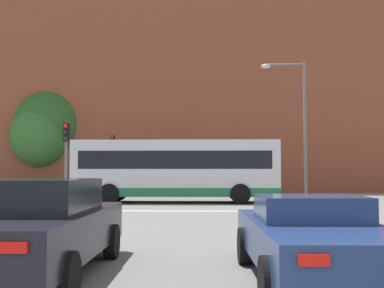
{
  "coord_description": "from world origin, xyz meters",
  "views": [
    {
      "loc": [
        0.5,
        -2.39,
        1.64
      ],
      "look_at": [
        -0.18,
        21.66,
        2.98
      ],
      "focal_mm": 45.0,
      "sensor_mm": 36.0,
      "label": 1
    }
  ],
  "objects_px": {
    "pedestrian_waiting": "(271,179)",
    "pedestrian_walking_east": "(153,181)",
    "car_roadster_right": "(313,238)",
    "traffic_light_far_left": "(112,155)",
    "pedestrian_walking_west": "(169,181)",
    "car_saloon_left": "(37,226)",
    "bus_crossing_lead": "(176,169)",
    "traffic_light_near_left": "(66,150)",
    "street_lamp_junction": "(297,116)"
  },
  "relations": [
    {
      "from": "bus_crossing_lead",
      "to": "traffic_light_far_left",
      "type": "distance_m",
      "value": 8.0
    },
    {
      "from": "pedestrian_waiting",
      "to": "pedestrian_walking_west",
      "type": "height_order",
      "value": "pedestrian_waiting"
    },
    {
      "from": "pedestrian_walking_east",
      "to": "pedestrian_walking_west",
      "type": "height_order",
      "value": "pedestrian_walking_west"
    },
    {
      "from": "bus_crossing_lead",
      "to": "pedestrian_walking_west",
      "type": "relative_size",
      "value": 6.34
    },
    {
      "from": "pedestrian_waiting",
      "to": "traffic_light_near_left",
      "type": "bearing_deg",
      "value": -163.72
    },
    {
      "from": "car_saloon_left",
      "to": "pedestrian_waiting",
      "type": "bearing_deg",
      "value": 73.44
    },
    {
      "from": "bus_crossing_lead",
      "to": "pedestrian_walking_east",
      "type": "distance_m",
      "value": 7.46
    },
    {
      "from": "car_roadster_right",
      "to": "bus_crossing_lead",
      "type": "height_order",
      "value": "bus_crossing_lead"
    },
    {
      "from": "traffic_light_far_left",
      "to": "pedestrian_walking_east",
      "type": "xyz_separation_m",
      "value": [
        2.63,
        0.68,
        -1.72
      ]
    },
    {
      "from": "bus_crossing_lead",
      "to": "traffic_light_near_left",
      "type": "bearing_deg",
      "value": 134.39
    },
    {
      "from": "car_roadster_right",
      "to": "pedestrian_walking_east",
      "type": "xyz_separation_m",
      "value": [
        -5.07,
        24.85,
        0.3
      ]
    },
    {
      "from": "car_saloon_left",
      "to": "street_lamp_junction",
      "type": "distance_m",
      "value": 19.18
    },
    {
      "from": "car_roadster_right",
      "to": "pedestrian_walking_west",
      "type": "bearing_deg",
      "value": 97.9
    },
    {
      "from": "car_saloon_left",
      "to": "traffic_light_near_left",
      "type": "distance_m",
      "value": 13.55
    },
    {
      "from": "traffic_light_near_left",
      "to": "pedestrian_waiting",
      "type": "relative_size",
      "value": 2.05
    },
    {
      "from": "car_saloon_left",
      "to": "street_lamp_junction",
      "type": "xyz_separation_m",
      "value": [
        7.38,
        17.31,
        3.71
      ]
    },
    {
      "from": "bus_crossing_lead",
      "to": "pedestrian_waiting",
      "type": "height_order",
      "value": "bus_crossing_lead"
    },
    {
      "from": "pedestrian_walking_east",
      "to": "car_saloon_left",
      "type": "bearing_deg",
      "value": -109.27
    },
    {
      "from": "car_saloon_left",
      "to": "street_lamp_junction",
      "type": "relative_size",
      "value": 0.67
    },
    {
      "from": "traffic_light_near_left",
      "to": "pedestrian_walking_east",
      "type": "bearing_deg",
      "value": 77.66
    },
    {
      "from": "pedestrian_waiting",
      "to": "pedestrian_walking_east",
      "type": "distance_m",
      "value": 7.78
    },
    {
      "from": "pedestrian_walking_east",
      "to": "traffic_light_far_left",
      "type": "bearing_deg",
      "value": 173.24
    },
    {
      "from": "car_roadster_right",
      "to": "pedestrian_walking_west",
      "type": "xyz_separation_m",
      "value": [
        -3.99,
        24.37,
        0.31
      ]
    },
    {
      "from": "traffic_light_far_left",
      "to": "car_roadster_right",
      "type": "bearing_deg",
      "value": -72.32
    },
    {
      "from": "bus_crossing_lead",
      "to": "traffic_light_far_left",
      "type": "height_order",
      "value": "traffic_light_far_left"
    },
    {
      "from": "traffic_light_near_left",
      "to": "pedestrian_walking_east",
      "type": "relative_size",
      "value": 2.26
    },
    {
      "from": "car_saloon_left",
      "to": "car_roadster_right",
      "type": "bearing_deg",
      "value": -4.42
    },
    {
      "from": "traffic_light_far_left",
      "to": "pedestrian_walking_east",
      "type": "distance_m",
      "value": 3.21
    },
    {
      "from": "car_saloon_left",
      "to": "traffic_light_near_left",
      "type": "height_order",
      "value": "traffic_light_near_left"
    },
    {
      "from": "car_roadster_right",
      "to": "traffic_light_near_left",
      "type": "height_order",
      "value": "traffic_light_near_left"
    },
    {
      "from": "pedestrian_walking_west",
      "to": "pedestrian_walking_east",
      "type": "bearing_deg",
      "value": -86.2
    },
    {
      "from": "car_roadster_right",
      "to": "traffic_light_far_left",
      "type": "relative_size",
      "value": 1.17
    },
    {
      "from": "pedestrian_walking_west",
      "to": "traffic_light_far_left",
      "type": "bearing_deg",
      "value": -59.27
    },
    {
      "from": "car_saloon_left",
      "to": "bus_crossing_lead",
      "type": "height_order",
      "value": "bus_crossing_lead"
    },
    {
      "from": "pedestrian_walking_east",
      "to": "car_roadster_right",
      "type": "bearing_deg",
      "value": -99.7
    },
    {
      "from": "car_roadster_right",
      "to": "street_lamp_junction",
      "type": "xyz_separation_m",
      "value": [
        3.15,
        17.6,
        3.83
      ]
    },
    {
      "from": "car_saloon_left",
      "to": "traffic_light_far_left",
      "type": "height_order",
      "value": "traffic_light_far_left"
    },
    {
      "from": "bus_crossing_lead",
      "to": "pedestrian_walking_west",
      "type": "bearing_deg",
      "value": 7.51
    },
    {
      "from": "pedestrian_walking_east",
      "to": "traffic_light_near_left",
      "type": "bearing_deg",
      "value": -123.57
    },
    {
      "from": "traffic_light_near_left",
      "to": "pedestrian_walking_east",
      "type": "distance_m",
      "value": 11.92
    },
    {
      "from": "car_roadster_right",
      "to": "pedestrian_walking_east",
      "type": "bearing_deg",
      "value": 100.15
    },
    {
      "from": "car_roadster_right",
      "to": "traffic_light_near_left",
      "type": "xyz_separation_m",
      "value": [
        -7.6,
        13.3,
        1.86
      ]
    },
    {
      "from": "traffic_light_near_left",
      "to": "pedestrian_waiting",
      "type": "distance_m",
      "value": 15.1
    },
    {
      "from": "traffic_light_far_left",
      "to": "pedestrian_walking_east",
      "type": "relative_size",
      "value": 2.42
    },
    {
      "from": "traffic_light_far_left",
      "to": "street_lamp_junction",
      "type": "distance_m",
      "value": 12.81
    },
    {
      "from": "car_roadster_right",
      "to": "bus_crossing_lead",
      "type": "relative_size",
      "value": 0.44
    },
    {
      "from": "street_lamp_junction",
      "to": "pedestrian_waiting",
      "type": "bearing_deg",
      "value": 93.97
    },
    {
      "from": "car_roadster_right",
      "to": "bus_crossing_lead",
      "type": "bearing_deg",
      "value": 98.57
    },
    {
      "from": "car_roadster_right",
      "to": "street_lamp_junction",
      "type": "bearing_deg",
      "value": 78.47
    },
    {
      "from": "car_saloon_left",
      "to": "pedestrian_walking_east",
      "type": "xyz_separation_m",
      "value": [
        -0.84,
        24.56,
        0.18
      ]
    }
  ]
}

